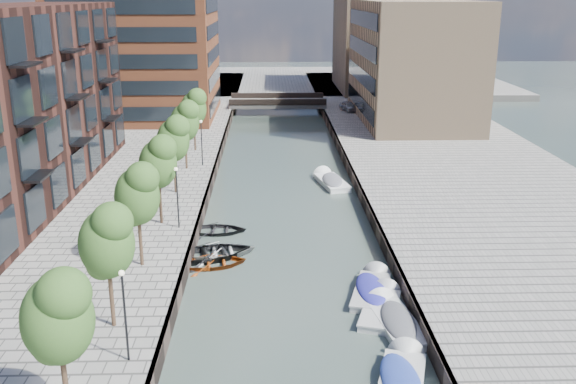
{
  "coord_description": "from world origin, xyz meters",
  "views": [
    {
      "loc": [
        -1.18,
        -15.93,
        15.81
      ],
      "look_at": [
        0.0,
        23.65,
        3.5
      ],
      "focal_mm": 40.0,
      "sensor_mm": 36.0,
      "label": 1
    }
  ],
  "objects_px": {
    "sloop_3": "(219,255)",
    "car": "(348,106)",
    "tree_6": "(193,107)",
    "sloop_1": "(212,258)",
    "tree_5": "(184,120)",
    "motorboat_1": "(395,320)",
    "motorboat_2": "(382,307)",
    "sloop_4": "(217,233)",
    "motorboat_4": "(330,181)",
    "motorboat_3": "(372,289)",
    "tree_1": "(106,239)",
    "tree_0": "(57,314)",
    "tree_3": "(158,161)",
    "tree_2": "(137,192)",
    "sloop_2": "(213,266)",
    "motorboat_0": "(402,380)",
    "bridge": "(278,103)",
    "tree_4": "(173,138)"
  },
  "relations": [
    {
      "from": "motorboat_2",
      "to": "tree_2",
      "type": "bearing_deg",
      "value": 163.71
    },
    {
      "from": "tree_6",
      "to": "sloop_3",
      "type": "distance_m",
      "value": 25.3
    },
    {
      "from": "tree_5",
      "to": "sloop_1",
      "type": "distance_m",
      "value": 18.94
    },
    {
      "from": "bridge",
      "to": "motorboat_2",
      "type": "relative_size",
      "value": 2.57
    },
    {
      "from": "tree_5",
      "to": "sloop_4",
      "type": "height_order",
      "value": "tree_5"
    },
    {
      "from": "tree_1",
      "to": "sloop_4",
      "type": "relative_size",
      "value": 1.45
    },
    {
      "from": "tree_2",
      "to": "tree_6",
      "type": "xyz_separation_m",
      "value": [
        0.0,
        28.0,
        0.0
      ]
    },
    {
      "from": "sloop_3",
      "to": "motorboat_3",
      "type": "xyz_separation_m",
      "value": [
        8.82,
        -5.51,
        0.2
      ]
    },
    {
      "from": "tree_3",
      "to": "motorboat_1",
      "type": "distance_m",
      "value": 19.08
    },
    {
      "from": "motorboat_2",
      "to": "bridge",
      "type": "bearing_deg",
      "value": 94.57
    },
    {
      "from": "tree_6",
      "to": "motorboat_2",
      "type": "xyz_separation_m",
      "value": [
        13.13,
        -31.84,
        -5.21
      ]
    },
    {
      "from": "tree_0",
      "to": "tree_2",
      "type": "bearing_deg",
      "value": 90.0
    },
    {
      "from": "sloop_2",
      "to": "motorboat_4",
      "type": "distance_m",
      "value": 19.37
    },
    {
      "from": "tree_5",
      "to": "car",
      "type": "bearing_deg",
      "value": 57.9
    },
    {
      "from": "tree_4",
      "to": "car",
      "type": "distance_m",
      "value": 39.64
    },
    {
      "from": "tree_1",
      "to": "sloop_1",
      "type": "height_order",
      "value": "tree_1"
    },
    {
      "from": "motorboat_1",
      "to": "motorboat_4",
      "type": "bearing_deg",
      "value": 92.1
    },
    {
      "from": "sloop_4",
      "to": "tree_0",
      "type": "bearing_deg",
      "value": 171.08
    },
    {
      "from": "motorboat_1",
      "to": "motorboat_3",
      "type": "relative_size",
      "value": 1.01
    },
    {
      "from": "sloop_4",
      "to": "motorboat_3",
      "type": "height_order",
      "value": "motorboat_3"
    },
    {
      "from": "sloop_1",
      "to": "car",
      "type": "distance_m",
      "value": 48.2
    },
    {
      "from": "tree_6",
      "to": "sloop_4",
      "type": "distance_m",
      "value": 21.4
    },
    {
      "from": "sloop_1",
      "to": "sloop_4",
      "type": "height_order",
      "value": "sloop_1"
    },
    {
      "from": "bridge",
      "to": "tree_4",
      "type": "height_order",
      "value": "tree_4"
    },
    {
      "from": "tree_2",
      "to": "car",
      "type": "height_order",
      "value": "tree_2"
    },
    {
      "from": "motorboat_1",
      "to": "motorboat_4",
      "type": "height_order",
      "value": "motorboat_4"
    },
    {
      "from": "tree_0",
      "to": "motorboat_2",
      "type": "relative_size",
      "value": 1.18
    },
    {
      "from": "sloop_3",
      "to": "car",
      "type": "height_order",
      "value": "car"
    },
    {
      "from": "tree_3",
      "to": "motorboat_4",
      "type": "height_order",
      "value": "tree_3"
    },
    {
      "from": "motorboat_2",
      "to": "motorboat_3",
      "type": "relative_size",
      "value": 0.96
    },
    {
      "from": "motorboat_0",
      "to": "sloop_1",
      "type": "bearing_deg",
      "value": 123.56
    },
    {
      "from": "sloop_1",
      "to": "motorboat_4",
      "type": "relative_size",
      "value": 0.92
    },
    {
      "from": "tree_3",
      "to": "sloop_4",
      "type": "xyz_separation_m",
      "value": [
        3.65,
        0.59,
        -5.31
      ]
    },
    {
      "from": "motorboat_1",
      "to": "car",
      "type": "distance_m",
      "value": 54.94
    },
    {
      "from": "tree_0",
      "to": "tree_6",
      "type": "bearing_deg",
      "value": 90.0
    },
    {
      "from": "tree_2",
      "to": "car",
      "type": "xyz_separation_m",
      "value": [
        17.73,
        49.27,
        -3.69
      ]
    },
    {
      "from": "tree_0",
      "to": "tree_1",
      "type": "height_order",
      "value": "same"
    },
    {
      "from": "motorboat_3",
      "to": "tree_6",
      "type": "bearing_deg",
      "value": 113.35
    },
    {
      "from": "tree_0",
      "to": "motorboat_0",
      "type": "height_order",
      "value": "tree_0"
    },
    {
      "from": "tree_1",
      "to": "tree_2",
      "type": "distance_m",
      "value": 7.0
    },
    {
      "from": "tree_5",
      "to": "motorboat_1",
      "type": "bearing_deg",
      "value": -63.02
    },
    {
      "from": "tree_6",
      "to": "sloop_1",
      "type": "relative_size",
      "value": 1.15
    },
    {
      "from": "sloop_4",
      "to": "car",
      "type": "relative_size",
      "value": 1.12
    },
    {
      "from": "tree_5",
      "to": "motorboat_1",
      "type": "relative_size",
      "value": 1.12
    },
    {
      "from": "tree_1",
      "to": "motorboat_1",
      "type": "bearing_deg",
      "value": 6.37
    },
    {
      "from": "tree_1",
      "to": "sloop_4",
      "type": "bearing_deg",
      "value": 75.95
    },
    {
      "from": "motorboat_2",
      "to": "sloop_4",
      "type": "bearing_deg",
      "value": 129.67
    },
    {
      "from": "tree_4",
      "to": "tree_6",
      "type": "height_order",
      "value": "same"
    },
    {
      "from": "tree_3",
      "to": "motorboat_2",
      "type": "xyz_separation_m",
      "value": [
        13.13,
        -10.84,
        -5.21
      ]
    },
    {
      "from": "tree_1",
      "to": "sloop_1",
      "type": "distance_m",
      "value": 12.06
    }
  ]
}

